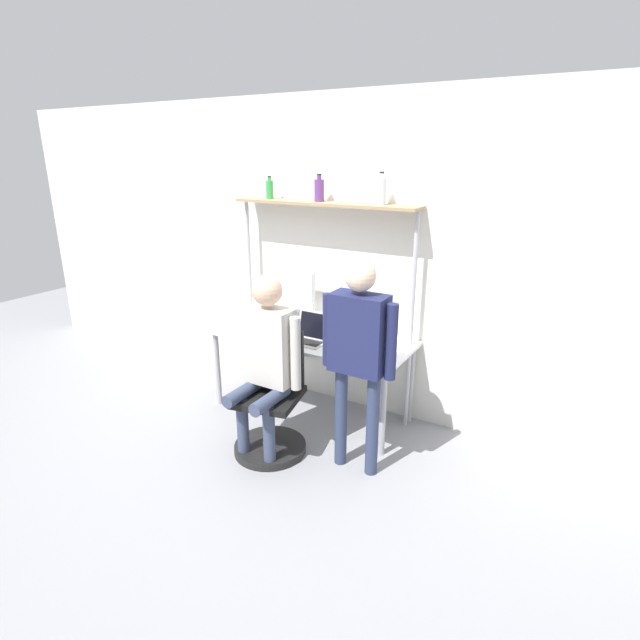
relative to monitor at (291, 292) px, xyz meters
name	(u,v)px	position (x,y,z in m)	size (l,w,h in m)	color
ground_plane	(288,430)	(0.34, -0.59, -1.02)	(12.00, 12.00, 0.00)	gray
wall_back	(333,257)	(0.34, 0.18, 0.33)	(8.00, 0.06, 2.70)	silver
desk	(311,343)	(0.34, -0.21, -0.36)	(1.76, 0.71, 0.73)	white
shelf_unit	(324,238)	(0.34, 0.01, 0.52)	(1.67, 0.25, 1.84)	#997A56
monitor	(291,292)	(0.00, 0.00, 0.00)	(0.50, 0.16, 0.50)	#B7B7BC
laptop	(311,333)	(0.41, -0.32, -0.22)	(0.29, 0.24, 0.24)	#BCBCC1
cell_phone	(334,345)	(0.63, -0.32, -0.28)	(0.07, 0.15, 0.01)	black
office_chair	(271,415)	(0.39, -0.87, -0.73)	(0.56, 0.56, 0.95)	black
person_seated	(266,353)	(0.40, -0.92, -0.19)	(0.54, 0.47, 1.41)	#38425B
person_standing	(358,343)	(1.07, -0.76, -0.03)	(0.55, 0.21, 1.57)	#2D3856
bottle_clear	(381,191)	(0.85, 0.01, 0.92)	(0.07, 0.07, 0.25)	silver
bottle_purple	(319,190)	(0.30, 0.01, 0.91)	(0.08, 0.08, 0.22)	#593372
bottle_green	(270,189)	(-0.21, 0.01, 0.90)	(0.07, 0.07, 0.20)	#2D8C3F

